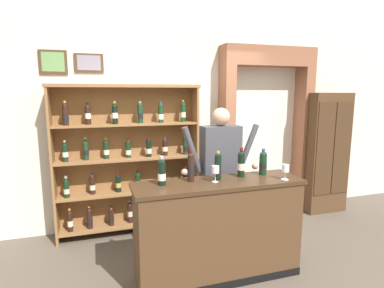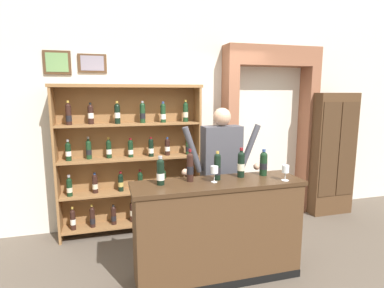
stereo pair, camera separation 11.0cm
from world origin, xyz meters
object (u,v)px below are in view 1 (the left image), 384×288
(tasting_bottle_riserva, at_px, (191,167))
(side_cabinet, at_px, (324,152))
(wine_glass_center, at_px, (285,169))
(tasting_counter, at_px, (218,230))
(tasting_bottle_bianco, at_px, (162,172))
(tasting_bottle_grappa, at_px, (218,166))
(wine_glass_spare, at_px, (215,170))
(tasting_bottle_vin_santo, at_px, (241,163))
(wine_shelf, at_px, (128,157))
(shopkeeper, at_px, (220,164))
(tasting_bottle_super_tuscan, at_px, (263,163))

(tasting_bottle_riserva, bearing_deg, side_cabinet, 24.19)
(side_cabinet, height_order, wine_glass_center, side_cabinet)
(tasting_counter, height_order, wine_glass_center, wine_glass_center)
(tasting_counter, bearing_deg, wine_glass_center, -12.33)
(tasting_counter, distance_m, tasting_bottle_bianco, 0.87)
(tasting_bottle_grappa, xyz_separation_m, wine_glass_spare, (-0.06, -0.08, -0.02))
(wine_glass_spare, bearing_deg, tasting_bottle_vin_santo, 17.66)
(tasting_bottle_bianco, bearing_deg, wine_shelf, 97.92)
(tasting_bottle_riserva, bearing_deg, wine_shelf, 110.93)
(shopkeeper, xyz_separation_m, wine_glass_spare, (-0.28, -0.53, 0.07))
(shopkeeper, distance_m, tasting_bottle_super_tuscan, 0.54)
(tasting_counter, distance_m, tasting_bottle_super_tuscan, 0.86)
(tasting_counter, distance_m, tasting_bottle_riserva, 0.73)
(tasting_bottle_grappa, distance_m, tasting_bottle_super_tuscan, 0.54)
(tasting_bottle_super_tuscan, bearing_deg, tasting_bottle_grappa, -176.89)
(shopkeeper, bearing_deg, tasting_bottle_riserva, -138.98)
(tasting_bottle_vin_santo, bearing_deg, side_cabinet, 29.54)
(tasting_counter, bearing_deg, wine_glass_spare, -168.53)
(side_cabinet, distance_m, tasting_bottle_bianco, 3.17)
(tasting_counter, bearing_deg, tasting_bottle_bianco, 174.84)
(tasting_bottle_vin_santo, height_order, wine_glass_center, tasting_bottle_vin_santo)
(side_cabinet, bearing_deg, tasting_counter, -151.70)
(shopkeeper, xyz_separation_m, tasting_bottle_vin_santo, (0.06, -0.43, 0.09))
(wine_shelf, relative_size, tasting_bottle_bianco, 7.11)
(tasting_counter, height_order, tasting_bottle_grappa, tasting_bottle_grappa)
(tasting_counter, height_order, tasting_bottle_bianco, tasting_bottle_bianco)
(tasting_bottle_super_tuscan, bearing_deg, tasting_counter, -170.02)
(tasting_bottle_bianco, bearing_deg, shopkeeper, 30.46)
(wine_glass_center, bearing_deg, tasting_counter, 167.67)
(shopkeeper, distance_m, wine_glass_spare, 0.61)
(wine_shelf, relative_size, side_cabinet, 1.06)
(side_cabinet, bearing_deg, wine_glass_center, -140.04)
(shopkeeper, relative_size, tasting_bottle_bianco, 6.14)
(tasting_bottle_super_tuscan, relative_size, wine_glass_spare, 1.73)
(wine_shelf, relative_size, wine_glass_center, 12.62)
(shopkeeper, relative_size, wine_glass_center, 10.90)
(tasting_bottle_grappa, height_order, wine_glass_center, tasting_bottle_grappa)
(tasting_bottle_riserva, xyz_separation_m, tasting_bottle_vin_santo, (0.56, 0.01, -0.01))
(side_cabinet, bearing_deg, wine_shelf, 178.17)
(tasting_bottle_grappa, relative_size, wine_glass_center, 1.86)
(tasting_bottle_vin_santo, bearing_deg, tasting_bottle_bianco, -176.96)
(side_cabinet, height_order, tasting_bottle_super_tuscan, side_cabinet)
(tasting_bottle_bianco, bearing_deg, wine_glass_spare, -6.57)
(tasting_bottle_bianco, height_order, tasting_bottle_vin_santo, tasting_bottle_vin_santo)
(tasting_bottle_bianco, height_order, tasting_bottle_grappa, tasting_bottle_grappa)
(tasting_bottle_riserva, bearing_deg, tasting_bottle_bianco, -172.86)
(shopkeeper, distance_m, tasting_bottle_riserva, 0.67)
(tasting_counter, xyz_separation_m, tasting_bottle_grappa, (0.01, 0.07, 0.66))
(tasting_counter, distance_m, wine_glass_spare, 0.64)
(tasting_bottle_super_tuscan, bearing_deg, shopkeeper, 126.44)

